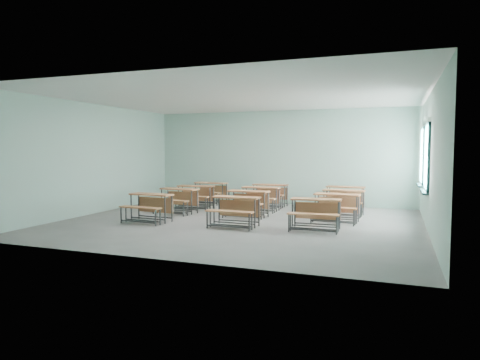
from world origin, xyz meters
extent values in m
cube|color=gray|center=(0.00, 0.00, -0.01)|extent=(9.00, 8.00, 0.02)
cube|color=silver|center=(0.00, 0.00, 3.21)|extent=(9.00, 8.00, 0.02)
cube|color=#A3CCBD|center=(0.00, 4.01, 1.60)|extent=(9.00, 0.02, 3.20)
cube|color=#A3CCBD|center=(0.00, -4.01, 1.60)|extent=(9.00, 0.02, 3.20)
cube|color=#A3CCBD|center=(-4.51, 0.00, 1.60)|extent=(0.02, 8.00, 3.20)
cube|color=#A3CCBD|center=(4.51, 0.00, 1.60)|extent=(0.02, 8.00, 3.20)
cube|color=#194546|center=(4.47, 2.80, 0.93)|extent=(0.06, 1.20, 0.06)
cube|color=#194546|center=(4.47, 2.80, 2.47)|extent=(0.06, 1.20, 0.06)
cube|color=#194546|center=(4.47, 2.23, 1.70)|extent=(0.06, 0.06, 1.60)
cube|color=#194546|center=(4.47, 3.37, 1.70)|extent=(0.06, 0.06, 1.60)
cube|color=#194546|center=(4.47, 2.80, 1.70)|extent=(0.04, 0.04, 1.48)
cube|color=#194546|center=(4.47, 2.80, 1.70)|extent=(0.04, 1.08, 0.04)
cube|color=#194546|center=(4.43, 2.80, 0.87)|extent=(0.14, 1.28, 0.04)
cube|color=white|center=(4.50, 2.80, 1.70)|extent=(0.01, 1.08, 1.48)
cube|color=#194546|center=(4.47, 0.80, 0.93)|extent=(0.06, 1.20, 0.06)
cube|color=#194546|center=(4.47, 0.80, 2.47)|extent=(0.06, 1.20, 0.06)
cube|color=#194546|center=(4.47, 0.23, 1.70)|extent=(0.06, 0.06, 1.60)
cube|color=#194546|center=(4.47, 1.37, 1.70)|extent=(0.06, 0.06, 1.60)
cube|color=#194546|center=(4.47, 0.80, 1.70)|extent=(0.04, 0.04, 1.48)
cube|color=#194546|center=(4.47, 0.80, 1.70)|extent=(0.04, 1.08, 0.04)
cube|color=#194546|center=(4.43, 0.80, 0.87)|extent=(0.14, 1.28, 0.04)
cube|color=white|center=(4.50, 0.80, 1.70)|extent=(0.01, 1.08, 1.48)
cube|color=#A1603A|center=(-2.19, -0.68, 0.71)|extent=(1.19, 0.48, 0.04)
cube|color=#A1603A|center=(-2.17, -0.50, 0.41)|extent=(1.10, 0.11, 0.40)
cylinder|color=#383A3D|center=(-2.73, -0.79, 0.34)|extent=(0.04, 0.04, 0.69)
cylinder|color=#383A3D|center=(-1.67, -0.88, 0.34)|extent=(0.04, 0.04, 0.69)
cylinder|color=#383A3D|center=(-2.71, -0.49, 0.34)|extent=(0.04, 0.04, 0.69)
cylinder|color=#383A3D|center=(-1.65, -0.57, 0.34)|extent=(0.04, 0.04, 0.69)
cube|color=#383A3D|center=(-2.20, -0.84, 0.10)|extent=(1.06, 0.11, 0.03)
cube|color=#383A3D|center=(-2.18, -0.53, 0.10)|extent=(1.06, 0.11, 0.03)
cube|color=#A1603A|center=(-2.23, -1.15, 0.42)|extent=(1.18, 0.33, 0.03)
cylinder|color=#383A3D|center=(-2.76, -1.19, 0.20)|extent=(0.04, 0.04, 0.40)
cylinder|color=#383A3D|center=(-1.70, -1.28, 0.20)|extent=(0.04, 0.04, 0.40)
cylinder|color=#383A3D|center=(-2.75, -1.01, 0.20)|extent=(0.04, 0.04, 0.40)
cylinder|color=#383A3D|center=(-1.69, -1.10, 0.20)|extent=(0.04, 0.04, 0.40)
cube|color=#383A3D|center=(-2.23, -1.24, 0.08)|extent=(1.06, 0.11, 0.03)
cube|color=#383A3D|center=(-2.22, -1.05, 0.08)|extent=(1.06, 0.11, 0.03)
cube|color=#A1603A|center=(0.13, -0.54, 0.71)|extent=(1.17, 0.40, 0.04)
cube|color=#A1603A|center=(0.13, -0.36, 0.41)|extent=(1.10, 0.03, 0.40)
cylinder|color=#383A3D|center=(-0.41, -0.68, 0.34)|extent=(0.04, 0.04, 0.69)
cylinder|color=#383A3D|center=(0.66, -0.70, 0.34)|extent=(0.04, 0.04, 0.69)
cylinder|color=#383A3D|center=(-0.40, -0.37, 0.34)|extent=(0.04, 0.04, 0.69)
cylinder|color=#383A3D|center=(0.66, -0.39, 0.34)|extent=(0.04, 0.04, 0.69)
cube|color=#383A3D|center=(0.13, -0.69, 0.10)|extent=(1.06, 0.04, 0.03)
cube|color=#383A3D|center=(0.13, -0.38, 0.10)|extent=(1.06, 0.04, 0.03)
cube|color=#A1603A|center=(0.12, -1.00, 0.42)|extent=(1.16, 0.26, 0.03)
cylinder|color=#383A3D|center=(-0.41, -1.09, 0.20)|extent=(0.04, 0.04, 0.40)
cylinder|color=#383A3D|center=(0.65, -1.10, 0.20)|extent=(0.04, 0.04, 0.40)
cylinder|color=#383A3D|center=(-0.41, -0.90, 0.20)|extent=(0.04, 0.04, 0.40)
cylinder|color=#383A3D|center=(0.66, -0.92, 0.20)|extent=(0.04, 0.04, 0.40)
cube|color=#383A3D|center=(0.12, -1.09, 0.08)|extent=(1.06, 0.04, 0.03)
cube|color=#383A3D|center=(0.12, -0.91, 0.08)|extent=(1.06, 0.04, 0.03)
cube|color=#A1603A|center=(2.04, -0.30, 0.71)|extent=(1.17, 0.42, 0.04)
cube|color=#A1603A|center=(2.04, -0.12, 0.41)|extent=(1.10, 0.05, 0.40)
cylinder|color=#383A3D|center=(1.51, -0.47, 0.34)|extent=(0.04, 0.04, 0.69)
cylinder|color=#383A3D|center=(2.58, -0.44, 0.34)|extent=(0.04, 0.04, 0.69)
cylinder|color=#383A3D|center=(1.51, -0.16, 0.34)|extent=(0.04, 0.04, 0.69)
cylinder|color=#383A3D|center=(2.57, -0.13, 0.34)|extent=(0.04, 0.04, 0.69)
cube|color=#383A3D|center=(2.05, -0.46, 0.10)|extent=(1.07, 0.06, 0.03)
cube|color=#383A3D|center=(2.04, -0.15, 0.10)|extent=(1.07, 0.06, 0.03)
cube|color=#A1603A|center=(2.06, -0.76, 0.42)|extent=(1.17, 0.28, 0.03)
cylinder|color=#383A3D|center=(1.53, -0.87, 0.20)|extent=(0.04, 0.04, 0.40)
cylinder|color=#383A3D|center=(2.59, -0.84, 0.20)|extent=(0.04, 0.04, 0.40)
cylinder|color=#383A3D|center=(1.52, -0.69, 0.20)|extent=(0.04, 0.04, 0.40)
cylinder|color=#383A3D|center=(2.59, -0.66, 0.20)|extent=(0.04, 0.04, 0.40)
cube|color=#383A3D|center=(2.06, -0.86, 0.08)|extent=(1.07, 0.06, 0.03)
cube|color=#383A3D|center=(2.05, -0.67, 0.08)|extent=(1.07, 0.06, 0.03)
cube|color=#A1603A|center=(-2.23, 0.92, 0.71)|extent=(1.20, 0.53, 0.04)
cube|color=#A1603A|center=(-2.20, 1.09, 0.41)|extent=(1.10, 0.15, 0.40)
cylinder|color=#383A3D|center=(-2.77, 0.83, 0.34)|extent=(0.04, 0.04, 0.69)
cylinder|color=#383A3D|center=(-1.72, 0.70, 0.34)|extent=(0.04, 0.04, 0.69)
cylinder|color=#383A3D|center=(-2.74, 1.14, 0.34)|extent=(0.04, 0.04, 0.69)
cylinder|color=#383A3D|center=(-1.68, 1.01, 0.34)|extent=(0.04, 0.04, 0.69)
cube|color=#383A3D|center=(-2.25, 0.76, 0.10)|extent=(1.06, 0.16, 0.03)
cube|color=#383A3D|center=(-2.21, 1.07, 0.10)|extent=(1.06, 0.16, 0.03)
cube|color=#A1603A|center=(-2.28, 0.46, 0.42)|extent=(1.18, 0.38, 0.03)
cylinder|color=#383A3D|center=(-2.82, 0.43, 0.20)|extent=(0.04, 0.04, 0.40)
cylinder|color=#383A3D|center=(-1.77, 0.30, 0.20)|extent=(0.04, 0.04, 0.40)
cylinder|color=#383A3D|center=(-2.80, 0.61, 0.20)|extent=(0.04, 0.04, 0.40)
cylinder|color=#383A3D|center=(-1.74, 0.48, 0.20)|extent=(0.04, 0.04, 0.40)
cube|color=#383A3D|center=(-2.29, 0.36, 0.08)|extent=(1.06, 0.16, 0.03)
cube|color=#383A3D|center=(-2.27, 0.55, 0.08)|extent=(1.06, 0.16, 0.03)
cube|color=#A1603A|center=(-0.08, 0.98, 0.71)|extent=(1.19, 0.47, 0.04)
cube|color=#A1603A|center=(-0.07, 1.15, 0.41)|extent=(1.10, 0.10, 0.40)
cylinder|color=#383A3D|center=(-0.62, 0.86, 0.34)|extent=(0.04, 0.04, 0.69)
cylinder|color=#383A3D|center=(0.44, 0.78, 0.34)|extent=(0.04, 0.04, 0.69)
cylinder|color=#383A3D|center=(-0.60, 1.17, 0.34)|extent=(0.04, 0.04, 0.69)
cylinder|color=#383A3D|center=(0.46, 1.09, 0.34)|extent=(0.04, 0.04, 0.69)
cube|color=#383A3D|center=(-0.09, 0.82, 0.10)|extent=(1.06, 0.11, 0.03)
cube|color=#383A3D|center=(-0.07, 1.13, 0.10)|extent=(1.06, 0.11, 0.03)
cube|color=#A1603A|center=(-0.12, 0.51, 0.42)|extent=(1.18, 0.33, 0.03)
cylinder|color=#383A3D|center=(-0.65, 0.46, 0.20)|extent=(0.04, 0.04, 0.40)
cylinder|color=#383A3D|center=(0.41, 0.38, 0.20)|extent=(0.04, 0.04, 0.40)
cylinder|color=#383A3D|center=(-0.64, 0.64, 0.20)|extent=(0.04, 0.04, 0.40)
cylinder|color=#383A3D|center=(0.42, 0.56, 0.20)|extent=(0.04, 0.04, 0.40)
cube|color=#383A3D|center=(-0.12, 0.42, 0.08)|extent=(1.06, 0.11, 0.03)
cube|color=#383A3D|center=(-0.11, 0.60, 0.08)|extent=(1.06, 0.11, 0.03)
cube|color=#A1603A|center=(2.36, 0.97, 0.71)|extent=(1.19, 0.48, 0.04)
cube|color=#A1603A|center=(2.37, 1.15, 0.41)|extent=(1.10, 0.11, 0.40)
cylinder|color=#383A3D|center=(1.81, 0.86, 0.34)|extent=(0.04, 0.04, 0.69)
cylinder|color=#383A3D|center=(2.88, 0.77, 0.34)|extent=(0.04, 0.04, 0.69)
cylinder|color=#383A3D|center=(1.84, 1.16, 0.34)|extent=(0.04, 0.04, 0.69)
cylinder|color=#383A3D|center=(2.90, 1.08, 0.34)|extent=(0.04, 0.04, 0.69)
cube|color=#383A3D|center=(2.34, 0.81, 0.10)|extent=(1.06, 0.11, 0.03)
cube|color=#383A3D|center=(2.37, 1.12, 0.10)|extent=(1.06, 0.11, 0.03)
cube|color=#A1603A|center=(2.32, 0.50, 0.42)|extent=(1.18, 0.33, 0.03)
cylinder|color=#383A3D|center=(1.78, 0.46, 0.20)|extent=(0.04, 0.04, 0.40)
cylinder|color=#383A3D|center=(2.84, 0.37, 0.20)|extent=(0.04, 0.04, 0.40)
cylinder|color=#383A3D|center=(1.80, 0.64, 0.20)|extent=(0.04, 0.04, 0.40)
cylinder|color=#383A3D|center=(2.86, 0.55, 0.20)|extent=(0.04, 0.04, 0.40)
cube|color=#383A3D|center=(2.31, 0.41, 0.08)|extent=(1.06, 0.11, 0.03)
cube|color=#383A3D|center=(2.33, 0.60, 0.08)|extent=(1.06, 0.11, 0.03)
cube|color=#A1603A|center=(-2.21, 1.98, 0.71)|extent=(1.19, 0.47, 0.04)
cube|color=#A1603A|center=(-2.22, 2.16, 0.41)|extent=(1.10, 0.10, 0.40)
cylinder|color=#383A3D|center=(-2.73, 1.79, 0.34)|extent=(0.04, 0.04, 0.69)
cylinder|color=#383A3D|center=(-1.66, 1.87, 0.34)|extent=(0.04, 0.04, 0.69)
cylinder|color=#383A3D|center=(-2.75, 2.10, 0.34)|extent=(0.04, 0.04, 0.69)
cylinder|color=#383A3D|center=(-1.69, 2.18, 0.34)|extent=(0.04, 0.04, 0.69)
cube|color=#383A3D|center=(-2.19, 1.83, 0.10)|extent=(1.06, 0.10, 0.03)
cube|color=#383A3D|center=(-2.22, 2.14, 0.10)|extent=(1.06, 0.10, 0.03)
cube|color=#A1603A|center=(-2.17, 1.52, 0.42)|extent=(1.18, 0.32, 0.03)
cylinder|color=#383A3D|center=(-2.70, 1.39, 0.20)|extent=(0.04, 0.04, 0.40)
cylinder|color=#383A3D|center=(-1.63, 1.47, 0.20)|extent=(0.04, 0.04, 0.40)
cylinder|color=#383A3D|center=(-2.71, 1.57, 0.20)|extent=(0.04, 0.04, 0.40)
cylinder|color=#383A3D|center=(-1.65, 1.65, 0.20)|extent=(0.04, 0.04, 0.40)
cube|color=#383A3D|center=(-2.17, 1.43, 0.08)|extent=(1.06, 0.10, 0.03)
cube|color=#383A3D|center=(-2.18, 1.61, 0.08)|extent=(1.06, 0.10, 0.03)
cube|color=#A1603A|center=(-0.10, 2.22, 0.71)|extent=(1.16, 0.39, 0.04)
cube|color=#A1603A|center=(-0.10, 2.40, 0.41)|extent=(1.10, 0.02, 0.40)
cylinder|color=#383A3D|center=(-0.64, 2.07, 0.34)|extent=(0.03, 0.03, 0.69)
cylinder|color=#383A3D|center=(0.43, 2.07, 0.34)|extent=(0.03, 0.03, 0.69)
cylinder|color=#383A3D|center=(-0.63, 2.38, 0.34)|extent=(0.03, 0.03, 0.69)
cylinder|color=#383A3D|center=(0.43, 2.38, 0.34)|extent=(0.03, 0.03, 0.69)
cube|color=#383A3D|center=(-0.10, 2.07, 0.10)|extent=(1.06, 0.03, 0.03)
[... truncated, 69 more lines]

